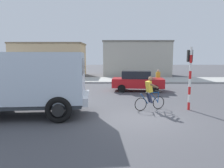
{
  "coord_description": "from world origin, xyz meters",
  "views": [
    {
      "loc": [
        -1.14,
        -9.18,
        2.73
      ],
      "look_at": [
        -1.29,
        2.5,
        1.2
      ],
      "focal_mm": 33.94,
      "sensor_mm": 36.0,
      "label": 1
    }
  ],
  "objects_px": {
    "car_red_near": "(137,81)",
    "pedestrian_near_kerb": "(158,79)",
    "cyclist": "(150,93)",
    "traffic_light_pole": "(190,70)",
    "truck_foreground": "(27,80)"
  },
  "relations": [
    {
      "from": "traffic_light_pole",
      "to": "car_red_near",
      "type": "relative_size",
      "value": 0.77
    },
    {
      "from": "cyclist",
      "to": "car_red_near",
      "type": "xyz_separation_m",
      "value": [
        0.01,
        6.04,
        -0.05
      ]
    },
    {
      "from": "car_red_near",
      "to": "pedestrian_near_kerb",
      "type": "relative_size",
      "value": 2.55
    },
    {
      "from": "truck_foreground",
      "to": "traffic_light_pole",
      "type": "distance_m",
      "value": 7.92
    },
    {
      "from": "traffic_light_pole",
      "to": "car_red_near",
      "type": "xyz_separation_m",
      "value": [
        -2.01,
        5.89,
        -1.25
      ]
    },
    {
      "from": "cyclist",
      "to": "traffic_light_pole",
      "type": "distance_m",
      "value": 2.36
    },
    {
      "from": "cyclist",
      "to": "car_red_near",
      "type": "relative_size",
      "value": 0.42
    },
    {
      "from": "cyclist",
      "to": "traffic_light_pole",
      "type": "height_order",
      "value": "traffic_light_pole"
    },
    {
      "from": "cyclist",
      "to": "pedestrian_near_kerb",
      "type": "bearing_deg",
      "value": 75.47
    },
    {
      "from": "traffic_light_pole",
      "to": "cyclist",
      "type": "bearing_deg",
      "value": -175.9
    },
    {
      "from": "traffic_light_pole",
      "to": "car_red_near",
      "type": "height_order",
      "value": "traffic_light_pole"
    },
    {
      "from": "traffic_light_pole",
      "to": "pedestrian_near_kerb",
      "type": "distance_m",
      "value": 7.21
    },
    {
      "from": "truck_foreground",
      "to": "car_red_near",
      "type": "bearing_deg",
      "value": 50.75
    },
    {
      "from": "truck_foreground",
      "to": "cyclist",
      "type": "distance_m",
      "value": 5.94
    },
    {
      "from": "traffic_light_pole",
      "to": "car_red_near",
      "type": "bearing_deg",
      "value": 108.84
    }
  ]
}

